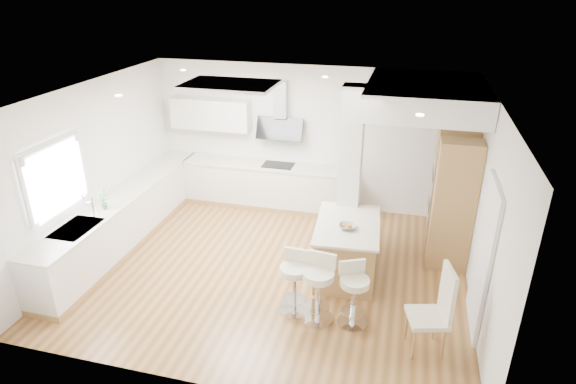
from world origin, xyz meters
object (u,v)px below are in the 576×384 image
(bar_stool_a, at_px, (295,279))
(bar_stool_b, at_px, (319,285))
(peninsula, at_px, (346,248))
(bar_stool_c, at_px, (354,291))
(dining_chair, at_px, (437,308))

(bar_stool_a, bearing_deg, bar_stool_b, -11.14)
(peninsula, height_order, bar_stool_c, peninsula)
(bar_stool_a, xyz_separation_m, dining_chair, (1.85, -0.31, 0.11))
(bar_stool_a, relative_size, bar_stool_c, 1.02)
(bar_stool_b, bearing_deg, peninsula, 87.55)
(bar_stool_a, relative_size, dining_chair, 0.78)
(peninsula, height_order, bar_stool_a, peninsula)
(bar_stool_a, bearing_deg, dining_chair, -5.64)
(dining_chair, bearing_deg, bar_stool_b, 156.99)
(bar_stool_a, xyz_separation_m, bar_stool_c, (0.82, -0.06, -0.01))
(bar_stool_a, distance_m, bar_stool_b, 0.37)
(peninsula, xyz_separation_m, bar_stool_a, (-0.55, -1.11, 0.08))
(bar_stool_c, distance_m, dining_chair, 1.07)
(peninsula, height_order, dining_chair, dining_chair)
(peninsula, bearing_deg, bar_stool_b, -103.79)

